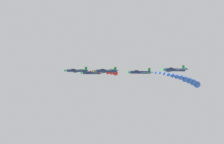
{
  "coord_description": "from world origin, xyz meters",
  "views": [
    {
      "loc": [
        -89.22,
        43.49,
        103.15
      ],
      "look_at": [
        0.0,
        0.0,
        105.73
      ],
      "focal_mm": 36.49,
      "sensor_mm": 36.0,
      "label": 1
    }
  ],
  "objects_px": {
    "airplane_lead": "(77,71)",
    "airplane_right_outer": "(97,72)",
    "airplane_right_inner": "(91,73)",
    "airplane_left_outer": "(140,72)",
    "airplane_trailing": "(175,70)",
    "airplane_left_inner": "(106,71)"
  },
  "relations": [
    {
      "from": "airplane_lead",
      "to": "airplane_right_outer",
      "type": "xyz_separation_m",
      "value": [
        19.58,
        -17.51,
        0.05
      ]
    },
    {
      "from": "airplane_right_inner",
      "to": "airplane_left_outer",
      "type": "bearing_deg",
      "value": -164.41
    },
    {
      "from": "airplane_right_inner",
      "to": "airplane_right_outer",
      "type": "distance_m",
      "value": 12.51
    },
    {
      "from": "airplane_lead",
      "to": "airplane_left_outer",
      "type": "relative_size",
      "value": 1.0
    },
    {
      "from": "airplane_lead",
      "to": "airplane_trailing",
      "type": "relative_size",
      "value": 1.0
    },
    {
      "from": "airplane_right_inner",
      "to": "airplane_trailing",
      "type": "xyz_separation_m",
      "value": [
        -40.41,
        -16.7,
        0.58
      ]
    },
    {
      "from": "airplane_trailing",
      "to": "airplane_lead",
      "type": "bearing_deg",
      "value": 41.04
    },
    {
      "from": "airplane_lead",
      "to": "airplane_right_inner",
      "type": "xyz_separation_m",
      "value": [
        9.38,
        -10.32,
        -0.75
      ]
    },
    {
      "from": "airplane_left_outer",
      "to": "airplane_trailing",
      "type": "bearing_deg",
      "value": -140.72
    },
    {
      "from": "airplane_left_inner",
      "to": "airplane_left_outer",
      "type": "relative_size",
      "value": 1.0
    },
    {
      "from": "airplane_right_inner",
      "to": "airplane_left_outer",
      "type": "distance_m",
      "value": 31.5
    },
    {
      "from": "airplane_lead",
      "to": "airplane_trailing",
      "type": "xyz_separation_m",
      "value": [
        -31.04,
        -27.02,
        -0.18
      ]
    },
    {
      "from": "airplane_left_inner",
      "to": "airplane_right_inner",
      "type": "height_order",
      "value": "airplane_left_inner"
    },
    {
      "from": "airplane_right_outer",
      "to": "airplane_trailing",
      "type": "bearing_deg",
      "value": -169.36
    },
    {
      "from": "airplane_left_outer",
      "to": "airplane_trailing",
      "type": "relative_size",
      "value": 1.0
    },
    {
      "from": "airplane_lead",
      "to": "airplane_trailing",
      "type": "bearing_deg",
      "value": -138.96
    },
    {
      "from": "airplane_left_outer",
      "to": "airplane_trailing",
      "type": "height_order",
      "value": "airplane_trailing"
    },
    {
      "from": "airplane_lead",
      "to": "airplane_right_inner",
      "type": "height_order",
      "value": "airplane_lead"
    },
    {
      "from": "airplane_lead",
      "to": "airplane_left_inner",
      "type": "height_order",
      "value": "airplane_lead"
    },
    {
      "from": "airplane_lead",
      "to": "airplane_right_inner",
      "type": "bearing_deg",
      "value": -47.73
    },
    {
      "from": "airplane_lead",
      "to": "airplane_left_inner",
      "type": "bearing_deg",
      "value": -137.33
    },
    {
      "from": "airplane_trailing",
      "to": "airplane_right_inner",
      "type": "bearing_deg",
      "value": 22.45
    }
  ]
}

